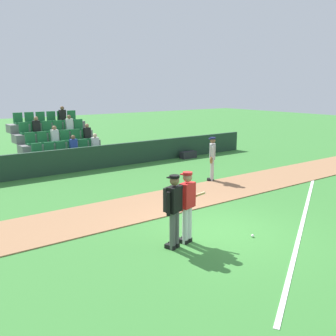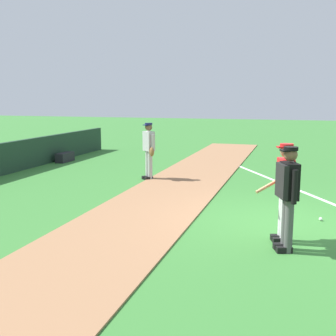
{
  "view_description": "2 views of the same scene",
  "coord_description": "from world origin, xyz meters",
  "px_view_note": "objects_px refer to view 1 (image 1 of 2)",
  "views": [
    {
      "loc": [
        -6.75,
        -6.87,
        3.75
      ],
      "look_at": [
        0.05,
        2.32,
        1.3
      ],
      "focal_mm": 41.4,
      "sensor_mm": 36.0,
      "label": 1
    },
    {
      "loc": [
        -8.58,
        -0.19,
        2.56
      ],
      "look_at": [
        0.04,
        2.45,
        1.02
      ],
      "focal_mm": 44.89,
      "sensor_mm": 36.0,
      "label": 2
    }
  ],
  "objects_px": {
    "baseball": "(253,236)",
    "equipment_bag": "(188,155)",
    "batter_red_jersey": "(187,204)",
    "runner_grey_jersey": "(212,157)",
    "umpire_home_plate": "(174,207)"
  },
  "relations": [
    {
      "from": "batter_red_jersey",
      "to": "baseball",
      "type": "relative_size",
      "value": 23.78
    },
    {
      "from": "umpire_home_plate",
      "to": "equipment_bag",
      "type": "distance_m",
      "value": 11.53
    },
    {
      "from": "baseball",
      "to": "equipment_bag",
      "type": "distance_m",
      "value": 10.86
    },
    {
      "from": "baseball",
      "to": "equipment_bag",
      "type": "bearing_deg",
      "value": 59.17
    },
    {
      "from": "baseball",
      "to": "equipment_bag",
      "type": "height_order",
      "value": "equipment_bag"
    },
    {
      "from": "batter_red_jersey",
      "to": "equipment_bag",
      "type": "relative_size",
      "value": 1.96
    },
    {
      "from": "runner_grey_jersey",
      "to": "equipment_bag",
      "type": "bearing_deg",
      "value": 61.34
    },
    {
      "from": "batter_red_jersey",
      "to": "runner_grey_jersey",
      "type": "height_order",
      "value": "same"
    },
    {
      "from": "equipment_bag",
      "to": "runner_grey_jersey",
      "type": "bearing_deg",
      "value": -118.66
    },
    {
      "from": "batter_red_jersey",
      "to": "baseball",
      "type": "xyz_separation_m",
      "value": [
        1.54,
        -0.73,
        -0.93
      ]
    },
    {
      "from": "umpire_home_plate",
      "to": "equipment_bag",
      "type": "bearing_deg",
      "value": 48.86
    },
    {
      "from": "runner_grey_jersey",
      "to": "equipment_bag",
      "type": "distance_m",
      "value": 5.08
    },
    {
      "from": "runner_grey_jersey",
      "to": "baseball",
      "type": "relative_size",
      "value": 23.78
    },
    {
      "from": "runner_grey_jersey",
      "to": "baseball",
      "type": "xyz_separation_m",
      "value": [
        -3.16,
        -4.92,
        -0.93
      ]
    },
    {
      "from": "umpire_home_plate",
      "to": "runner_grey_jersey",
      "type": "xyz_separation_m",
      "value": [
        5.16,
        4.26,
        -0.04
      ]
    }
  ]
}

